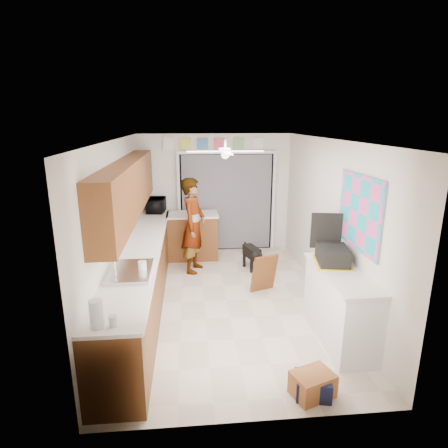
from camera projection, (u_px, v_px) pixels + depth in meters
name	position (u px, v px, depth m)	size (l,w,h in m)	color
floor	(226.00, 300.00, 5.96)	(5.00, 5.00, 0.00)	beige
ceiling	(227.00, 140.00, 5.29)	(5.00, 5.00, 0.00)	white
wall_back	(215.00, 193.00, 8.02)	(3.20, 3.20, 0.00)	silver
wall_front	(255.00, 303.00, 3.22)	(3.20, 3.20, 0.00)	silver
wall_left	(118.00, 227.00, 5.48)	(5.00, 5.00, 0.00)	silver
wall_right	(330.00, 222.00, 5.77)	(5.00, 5.00, 0.00)	silver
left_base_cabinets	(142.00, 277.00, 5.72)	(0.60, 4.80, 0.90)	brown
left_countertop	(141.00, 248.00, 5.60)	(0.62, 4.80, 0.04)	white
upper_cabinets	(129.00, 188.00, 5.54)	(0.32, 4.00, 0.80)	brown
sink_basin	(131.00, 272.00, 4.63)	(0.50, 0.76, 0.06)	silver
faucet	(115.00, 265.00, 4.59)	(0.03, 0.03, 0.22)	silver
peninsula_base	(193.00, 237.00, 7.71)	(1.00, 0.60, 0.90)	brown
peninsula_top	(192.00, 214.00, 7.58)	(1.04, 0.64, 0.04)	white
back_opening_recess	(227.00, 203.00, 8.07)	(2.00, 0.06, 2.10)	black
curtain_panel	(227.00, 203.00, 8.03)	(1.90, 0.03, 2.05)	slate
door_trim_left	(179.00, 204.00, 7.95)	(0.06, 0.04, 2.10)	white
door_trim_right	(273.00, 202.00, 8.13)	(0.06, 0.04, 2.10)	white
door_trim_head	(227.00, 152.00, 7.75)	(2.10, 0.04, 0.06)	white
header_frame_0	(186.00, 144.00, 7.66)	(0.22, 0.02, 0.22)	#CFD246
header_frame_1	(203.00, 144.00, 7.69)	(0.22, 0.02, 0.22)	#4876C0
header_frame_2	(220.00, 144.00, 7.72)	(0.22, 0.02, 0.22)	#DF536D
header_frame_3	(239.00, 143.00, 7.75)	(0.22, 0.02, 0.22)	#72BE6D
header_frame_4	(258.00, 143.00, 7.79)	(0.22, 0.02, 0.22)	white
route66_sign	(168.00, 144.00, 7.62)	(0.22, 0.02, 0.26)	silver
right_counter_base	(340.00, 307.00, 4.81)	(0.50, 1.40, 0.90)	white
right_counter_top	(342.00, 273.00, 4.68)	(0.54, 1.44, 0.04)	white
abstract_painting	(359.00, 212.00, 4.70)	(0.03, 1.15, 0.95)	#E6549D
ceiling_fan	(225.00, 151.00, 5.53)	(1.14, 1.14, 0.24)	white
microwave	(156.00, 205.00, 7.68)	(0.51, 0.35, 0.28)	black
jar_a	(142.00, 267.00, 4.63)	(0.10, 0.10, 0.15)	silver
jar_b	(113.00, 321.00, 3.42)	(0.07, 0.07, 0.11)	silver
paper_towel_roll	(97.00, 314.00, 3.39)	(0.12, 0.12, 0.27)	white
suitcase	(333.00, 255.00, 4.93)	(0.38, 0.51, 0.22)	black
suitcase_rim	(332.00, 263.00, 4.96)	(0.44, 0.58, 0.02)	yellow
suitcase_lid	(326.00, 231.00, 5.14)	(0.42, 0.03, 0.50)	black
cardboard_box	(313.00, 384.00, 3.87)	(0.41, 0.31, 0.26)	#9D5631
navy_crate	(313.00, 386.00, 3.88)	(0.36, 0.30, 0.22)	#141732
cabinet_door_panel	(264.00, 273.00, 6.17)	(0.44, 0.03, 0.66)	brown
man	(194.00, 226.00, 6.91)	(0.65, 0.43, 1.78)	white
dog	(252.00, 257.00, 7.14)	(0.27, 0.64, 0.50)	black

